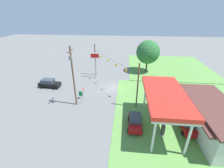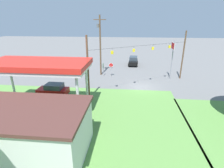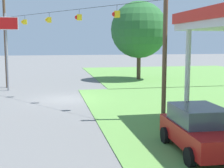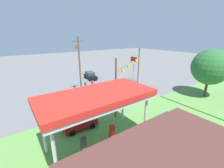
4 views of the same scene
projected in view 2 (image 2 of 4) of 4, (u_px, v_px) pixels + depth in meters
ground_plane at (141, 87)px, 27.24m from camera, size 160.00×160.00×0.00m
gas_station_canopy at (38, 66)px, 18.77m from camera, size 10.95×5.24×5.73m
gas_station_store at (2, 130)px, 13.33m from camera, size 13.12×6.29×3.93m
fuel_pump_near at (58, 104)px, 20.17m from camera, size 0.71×0.56×1.55m
fuel_pump_far at (30, 103)px, 20.49m from camera, size 0.71×0.56×1.55m
car_at_pumps_front at (53, 90)px, 23.80m from camera, size 4.14×2.20×1.75m
car_at_pumps_rear at (22, 118)px, 16.78m from camera, size 4.42×2.20×1.92m
car_on_crossroad at (133, 61)px, 40.07m from camera, size 2.32×4.80×1.92m
stop_sign_roadside at (111, 67)px, 31.79m from camera, size 0.80×0.08×2.50m
stop_sign_overhead at (173, 52)px, 29.48m from camera, size 0.22×2.14×6.63m
route_sign at (103, 67)px, 32.01m from camera, size 0.10×0.70×2.40m
utility_pole_main at (100, 43)px, 31.29m from camera, size 2.20×0.44×10.68m
signal_span_gantry at (143, 59)px, 25.69m from camera, size 14.47×10.24×8.21m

